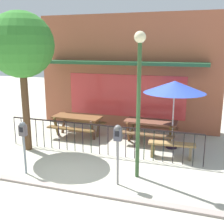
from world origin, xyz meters
The scene contains 12 objects.
ground centered at (0.00, 0.00, 0.00)m, with size 40.00×40.00×0.00m, color #B1AD9B.
pub_storefront centered at (0.00, 5.09, 2.27)m, with size 7.41×1.33×4.54m.
patio_fence_front centered at (0.00, 1.84, 0.66)m, with size 6.25×0.04×0.97m.
picnic_table_left centered at (-1.41, 3.26, 0.61)m, with size 1.85×1.42×0.79m.
picnic_table_right centered at (1.31, 3.46, 0.61)m, with size 1.84×1.41×0.79m.
patio_umbrella centered at (2.09, 3.10, 2.04)m, with size 1.98×1.98×2.24m.
patio_bench centered at (2.18, 2.23, 0.35)m, with size 1.42×0.42×0.48m.
parking_meter_near centered at (1.11, 0.13, 1.18)m, with size 0.18×0.17×1.53m.
parking_meter_far centered at (-1.40, -0.04, 1.11)m, with size 0.18×0.17×1.43m.
street_tree centered at (-2.38, 1.52, 3.32)m, with size 2.00×2.00×4.36m.
street_lamp centered at (1.47, 0.69, 2.42)m, with size 0.28×0.28×3.66m.
curb_edge centered at (0.00, -0.48, 0.00)m, with size 10.37×0.20×0.11m, color gray.
Camera 1 is at (2.90, -5.85, 3.34)m, focal length 44.61 mm.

